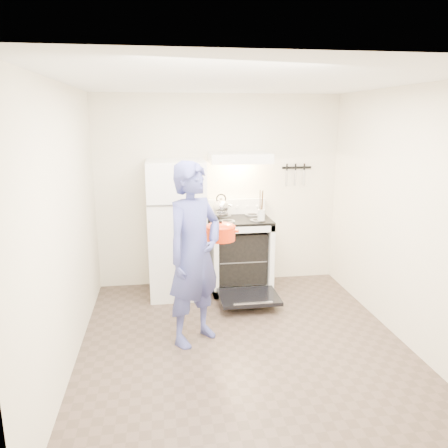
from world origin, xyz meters
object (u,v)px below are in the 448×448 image
at_px(refrigerator, 177,229).
at_px(person, 194,255).
at_px(dutch_oven, 221,233).
at_px(tea_kettle, 221,205).
at_px(stove_body, 240,255).

distance_m(refrigerator, person, 1.27).
bearing_deg(dutch_oven, tea_kettle, 81.61).
bearing_deg(person, dutch_oven, 12.38).
xyz_separation_m(refrigerator, tea_kettle, (0.58, 0.16, 0.25)).
relative_size(refrigerator, dutch_oven, 4.42).
bearing_deg(refrigerator, stove_body, 1.77).
height_order(refrigerator, dutch_oven, refrigerator).
bearing_deg(person, refrigerator, 55.86).
height_order(tea_kettle, dutch_oven, tea_kettle).
distance_m(refrigerator, stove_body, 0.90).
distance_m(stove_body, person, 1.53).
bearing_deg(tea_kettle, refrigerator, -164.69).
xyz_separation_m(refrigerator, stove_body, (0.81, 0.02, -0.39)).
bearing_deg(tea_kettle, person, -108.09).
bearing_deg(stove_body, dutch_oven, -113.07).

